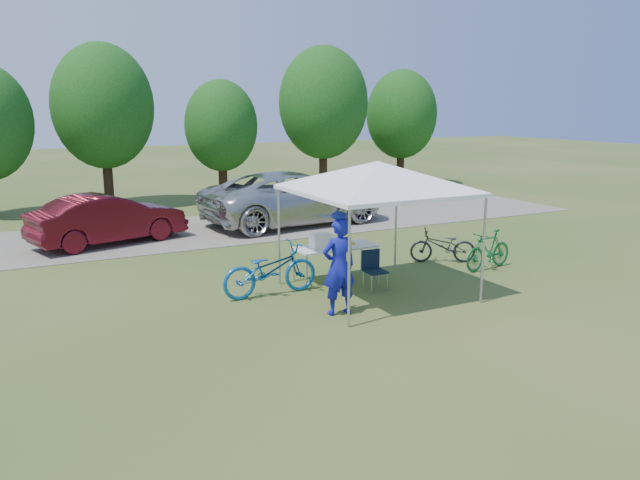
# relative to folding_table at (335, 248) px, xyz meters

# --- Properties ---
(ground) EXTENTS (100.00, 100.00, 0.00)m
(ground) POSITION_rel_folding_table_xyz_m (0.22, -1.31, -0.71)
(ground) COLOR #2D5119
(ground) RESTS_ON ground
(gravel_strip) EXTENTS (24.00, 5.00, 0.02)m
(gravel_strip) POSITION_rel_folding_table_xyz_m (0.22, 6.69, -0.70)
(gravel_strip) COLOR gray
(gravel_strip) RESTS_ON ground
(canopy) EXTENTS (4.53, 4.53, 3.00)m
(canopy) POSITION_rel_folding_table_xyz_m (0.22, -1.31, 1.94)
(canopy) COLOR #A5A5AA
(canopy) RESTS_ON ground
(treeline) EXTENTS (24.89, 4.28, 6.30)m
(treeline) POSITION_rel_folding_table_xyz_m (-0.07, 12.74, 2.82)
(treeline) COLOR #382314
(treeline) RESTS_ON ground
(folding_table) EXTENTS (1.84, 0.77, 0.76)m
(folding_table) POSITION_rel_folding_table_xyz_m (0.00, 0.00, 0.00)
(folding_table) COLOR white
(folding_table) RESTS_ON ground
(folding_chair) EXTENTS (0.44, 0.46, 0.82)m
(folding_chair) POSITION_rel_folding_table_xyz_m (0.37, -0.99, -0.23)
(folding_chair) COLOR black
(folding_chair) RESTS_ON ground
(cooler) EXTENTS (0.44, 0.30, 0.32)m
(cooler) POSITION_rel_folding_table_xyz_m (-0.38, -0.00, 0.21)
(cooler) COLOR white
(cooler) RESTS_ON folding_table
(ice_cream_cup) EXTENTS (0.08, 0.08, 0.06)m
(ice_cream_cup) POSITION_rel_folding_table_xyz_m (0.42, -0.05, 0.07)
(ice_cream_cup) COLOR gold
(ice_cream_cup) RESTS_ON folding_table
(cyclist) EXTENTS (0.68, 0.46, 1.83)m
(cyclist) POSITION_rel_folding_table_xyz_m (-1.08, -2.10, 0.20)
(cyclist) COLOR #13189F
(cyclist) RESTS_ON ground
(bike_blue) EXTENTS (2.06, 0.76, 1.07)m
(bike_blue) POSITION_rel_folding_table_xyz_m (-1.76, -0.44, -0.18)
(bike_blue) COLOR #125A9E
(bike_blue) RESTS_ON ground
(bike_green) EXTENTS (1.61, 0.70, 0.93)m
(bike_green) POSITION_rel_folding_table_xyz_m (3.63, -0.90, -0.25)
(bike_green) COLOR #17672F
(bike_green) RESTS_ON ground
(bike_dark) EXTENTS (1.67, 1.26, 0.84)m
(bike_dark) POSITION_rel_folding_table_xyz_m (3.09, 0.12, -0.29)
(bike_dark) COLOR black
(bike_dark) RESTS_ON ground
(minivan) EXTENTS (6.35, 3.38, 1.70)m
(minivan) POSITION_rel_folding_table_xyz_m (2.00, 6.42, 0.16)
(minivan) COLOR beige
(minivan) RESTS_ON gravel_strip
(sedan) EXTENTS (4.46, 2.59, 1.39)m
(sedan) POSITION_rel_folding_table_xyz_m (-3.88, 6.08, 0.00)
(sedan) COLOR #4E0D15
(sedan) RESTS_ON gravel_strip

